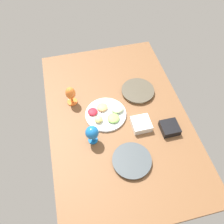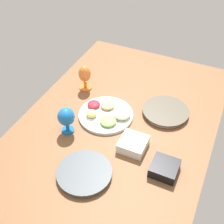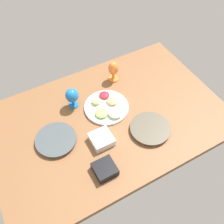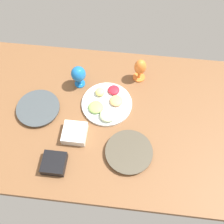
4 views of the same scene
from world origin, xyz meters
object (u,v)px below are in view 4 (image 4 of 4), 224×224
object	(u,v)px
dinner_plate_right	(129,152)
hurricane_glass_orange	(140,68)
square_bowl_black	(54,163)
square_bowl_white	(75,133)
hurricane_glass_blue	(78,75)
fruit_platter	(107,104)
dinner_plate_left	(38,109)

from	to	relation	value
dinner_plate_right	hurricane_glass_orange	world-z (taller)	hurricane_glass_orange
dinner_plate_right	square_bowl_black	world-z (taller)	square_bowl_black
hurricane_glass_orange	square_bowl_white	bearing A→B (deg)	-126.57
square_bowl_black	hurricane_glass_blue	bearing A→B (deg)	85.50
fruit_platter	dinner_plate_left	bearing A→B (deg)	-168.48
hurricane_glass_orange	hurricane_glass_blue	distance (cm)	38.75
dinner_plate_left	dinner_plate_right	size ratio (longest dim) A/B	0.99
hurricane_glass_orange	square_bowl_white	size ratio (longest dim) A/B	1.24
fruit_platter	hurricane_glass_orange	bearing A→B (deg)	52.16
square_bowl_black	hurricane_glass_orange	bearing A→B (deg)	57.15
hurricane_glass_blue	square_bowl_white	xyz separation A→B (cm)	(3.51, -36.49, -6.94)
dinner_plate_left	square_bowl_black	bearing A→B (deg)	-62.05
hurricane_glass_blue	fruit_platter	bearing A→B (deg)	-36.37
hurricane_glass_blue	square_bowl_black	bearing A→B (deg)	-94.50
square_bowl_white	dinner_plate_right	bearing A→B (deg)	-13.30
square_bowl_white	hurricane_glass_orange	bearing A→B (deg)	53.43
fruit_platter	hurricane_glass_orange	size ratio (longest dim) A/B	1.88
square_bowl_black	square_bowl_white	bearing A→B (deg)	67.52
hurricane_glass_blue	square_bowl_black	distance (cm)	56.14
fruit_platter	square_bowl_white	distance (cm)	27.33
fruit_platter	square_bowl_white	xyz separation A→B (cm)	(-15.73, -22.32, 1.24)
dinner_plate_right	hurricane_glass_blue	size ratio (longest dim) A/B	1.70
square_bowl_white	fruit_platter	bearing A→B (deg)	54.83
hurricane_glass_orange	square_bowl_white	distance (cm)	57.62
dinner_plate_left	dinner_plate_right	xyz separation A→B (cm)	(57.32, -21.49, 0.02)
fruit_platter	square_bowl_black	world-z (taller)	fruit_platter
square_bowl_black	dinner_plate_left	bearing A→B (deg)	117.95
dinner_plate_left	square_bowl_black	xyz separation A→B (cm)	(17.50, -32.98, 1.47)
hurricane_glass_blue	square_bowl_black	size ratio (longest dim) A/B	1.24
dinner_plate_right	hurricane_glass_blue	xyz separation A→B (cm)	(-35.45, 44.04, 8.49)
dinner_plate_right	fruit_platter	world-z (taller)	fruit_platter
hurricane_glass_blue	square_bowl_black	world-z (taller)	hurricane_glass_blue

